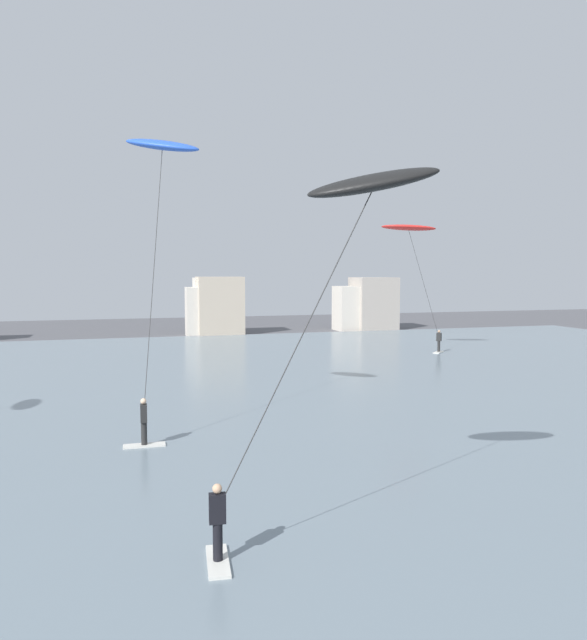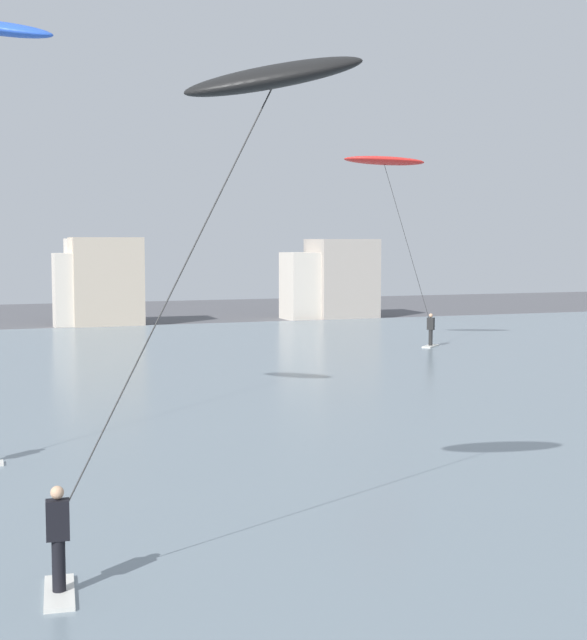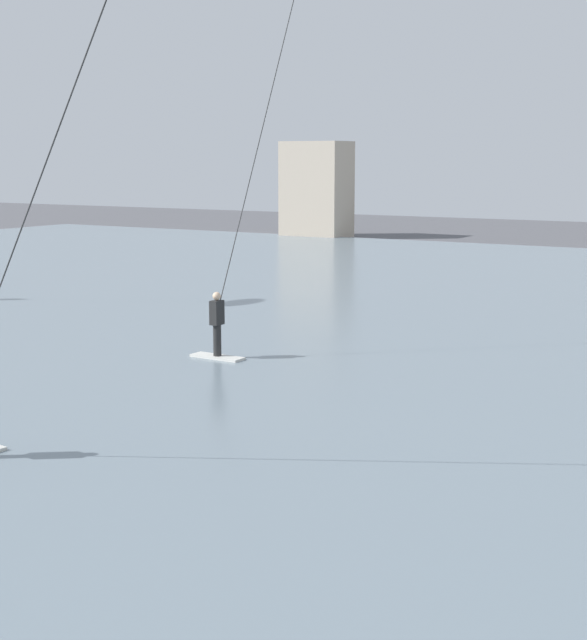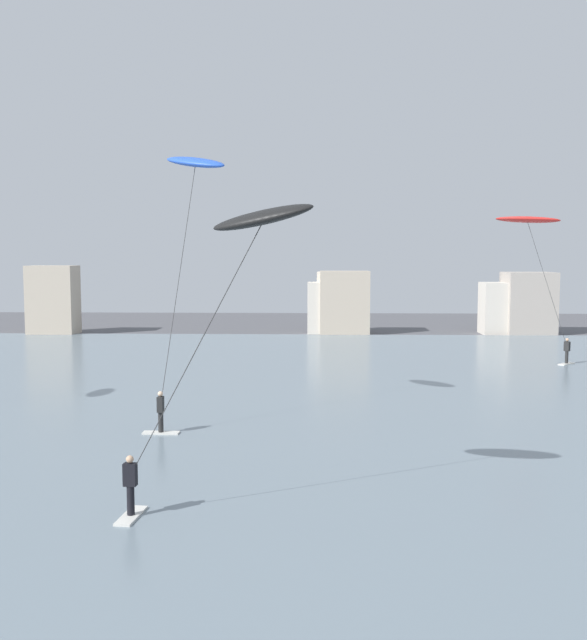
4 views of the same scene
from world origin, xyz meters
name	(u,v)px [view 1 (image 1 of 4)]	position (x,y,z in m)	size (l,w,h in m)	color
water_bay	(207,392)	(0.00, 30.08, 0.05)	(84.00, 52.00, 0.10)	slate
far_shore_buildings	(237,307)	(6.72, 57.49, 2.66)	(45.80, 4.90, 6.02)	#B7A893
kitesurfer_black	(356,221)	(0.85, 12.88, 7.09)	(5.24, 1.99, 8.36)	silver
kitesurfer_red	(411,236)	(15.74, 39.31, 8.54)	(5.46, 2.39, 9.33)	silver
kitesurfer_blue	(160,172)	(-2.49, 23.97, 9.71)	(3.21, 4.33, 11.17)	silver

